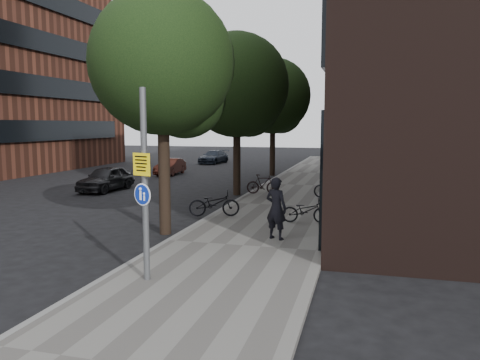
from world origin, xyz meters
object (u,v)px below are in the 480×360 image
(parked_bike_facade_near, at_px, (306,211))
(parked_car_near, at_px, (106,179))
(signpost, at_px, (145,185))
(pedestrian, at_px, (276,208))

(parked_bike_facade_near, xyz_separation_m, parked_car_near, (-11.07, 5.83, 0.10))
(signpost, distance_m, pedestrian, 4.83)
(signpost, xyz_separation_m, parked_car_near, (-8.50, 12.55, -1.54))
(pedestrian, relative_size, parked_car_near, 0.48)
(pedestrian, distance_m, parked_bike_facade_near, 2.60)
(parked_car_near, bearing_deg, parked_bike_facade_near, -25.50)
(signpost, bearing_deg, parked_bike_facade_near, 88.58)
(pedestrian, xyz_separation_m, parked_car_near, (-10.52, 8.32, -0.39))
(parked_bike_facade_near, height_order, parked_car_near, parked_car_near)
(signpost, distance_m, parked_car_near, 15.24)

